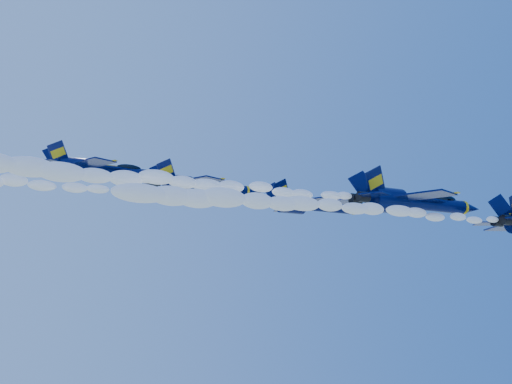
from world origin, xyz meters
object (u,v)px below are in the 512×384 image
jet_second (412,202)px  jet_fourth (201,186)px  jet_third (312,205)px  jet_fifth (97,169)px

jet_second → jet_fourth: 26.74m
jet_fourth → jet_third: bearing=-23.5°
jet_third → jet_second: bearing=-63.0°
jet_fourth → jet_fifth: (-11.18, 8.68, 2.74)m
jet_third → jet_fourth: size_ratio=0.99×
jet_fifth → jet_second: bearing=-41.0°
jet_second → jet_fifth: jet_fifth is taller
jet_second → jet_third: size_ratio=1.23×
jet_second → jet_third: (-6.24, 12.23, 0.90)m
jet_third → jet_fourth: (-13.28, 5.77, 2.30)m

